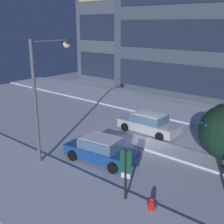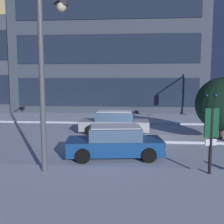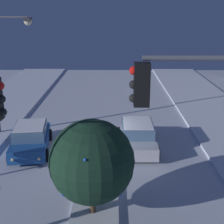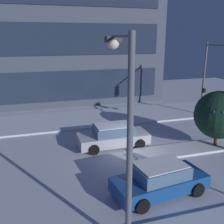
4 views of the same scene
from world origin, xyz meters
The scene contains 8 objects.
ground centered at (0.00, 0.00, 0.00)m, with size 52.00×52.00×0.00m, color silver.
curb_strip_far centered at (0.00, 8.26, 0.07)m, with size 52.00×5.20×0.14m, color silver.
median_strip centered at (4.54, 0.02, 0.07)m, with size 9.00×1.80×0.14m, color silver.
car_near centered at (-0.26, -3.81, 0.71)m, with size 4.65×2.47×1.49m.
car_far centered at (-0.71, 2.03, 0.71)m, with size 4.75×2.10×1.49m.
traffic_light_corner_far_right centered at (9.16, 4.42, 4.55)m, with size 0.32×5.47×6.58m.
street_lamp_arched centered at (-2.72, -5.70, 4.71)m, with size 0.56×2.65×7.18m.
decorated_tree_median centered at (5.73, -0.05, 2.21)m, with size 3.09×3.09×3.76m.
Camera 4 is at (-5.42, -13.29, 7.00)m, focal length 41.46 mm.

